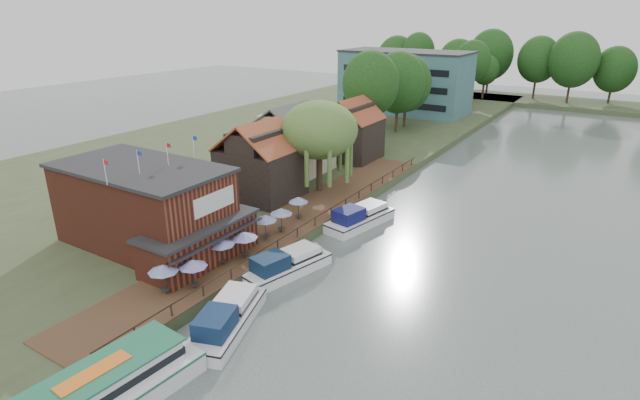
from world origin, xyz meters
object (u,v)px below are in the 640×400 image
Objects in this scene: umbrella_5 at (281,220)px; cruiser_1 at (287,262)px; hotel_block at (405,82)px; umbrella_1 at (194,274)px; umbrella_6 at (298,208)px; swan at (184,350)px; pub at (160,210)px; cruiser_0 at (227,314)px; cottage_c at (352,129)px; umbrella_2 at (222,252)px; cottage_a at (260,160)px; cottage_b at (291,138)px; umbrella_4 at (265,227)px; cruiser_2 at (360,215)px; umbrella_0 at (164,279)px; umbrella_3 at (244,245)px; willow at (319,147)px.

umbrella_5 is 0.26× the size of cruiser_1.
hotel_block is 76.26m from umbrella_1.
swan is at bearing -76.36° from umbrella_6.
cruiser_0 is (11.81, -4.92, -3.49)m from pub.
cruiser_1 is at bearing 64.65° from umbrella_1.
cottage_c reaches higher than umbrella_2.
cruiser_0 is (11.81, -38.92, -4.09)m from cottage_c.
cottage_a is at bearing -82.87° from hotel_block.
cottage_b is 1.00× the size of cruiser_0.
cruiser_0 is (5.22, -5.23, -1.13)m from umbrella_2.
umbrella_4 reaches higher than cruiser_2.
cruiser_1 is at bearing -31.57° from umbrella_4.
cottage_c is at bearing 88.28° from cruiser_0.
umbrella_2 is 5.81m from umbrella_4.
cruiser_2 is 24.10m from swan.
cottage_b is at bearing 108.53° from umbrella_0.
umbrella_4 is at bearing 90.63° from umbrella_2.
hotel_block is 61.36m from umbrella_6.
cruiser_1 is (3.43, 1.24, -1.18)m from umbrella_3.
umbrella_3 reaches higher than cruiser_0.
umbrella_5 is (7.79, -6.83, -2.96)m from cottage_a.
cottage_b is 18.24m from cruiser_2.
cottage_b is 4.04× the size of umbrella_5.
willow is 4.39× the size of umbrella_1.
cruiser_2 is at bearing 54.64° from pub.
willow reaches higher than cruiser_0.
umbrella_6 is (6.39, 11.55, -2.36)m from pub.
cottage_b is at bearing 138.49° from cruiser_1.
umbrella_4 is 1.00× the size of umbrella_6.
cottage_b is 37.04m from swan.
pub is 45.45× the size of swan.
umbrella_4 is at bearing 162.46° from cruiser_1.
hotel_block is at bearing 102.20° from cottage_c.
umbrella_4 is 0.26× the size of cruiser_1.
cruiser_1 is at bearing -61.59° from umbrella_6.
umbrella_5 is at bearing -76.76° from hotel_block.
cruiser_0 is at bearing 80.55° from swan.
pub is 8.42× the size of umbrella_3.
cottage_a is 0.90× the size of cruiser_2.
pub is at bearing -80.91° from cottage_b.
pub is 9.25m from umbrella_4.
hotel_block is 46.21m from cottage_b.
hotel_block reaches higher than swan.
umbrella_5 is 14.07m from cruiser_0.
umbrella_2 is (7.59, -14.70, -2.96)m from cottage_a.
umbrella_2 is at bearing 116.36° from cruiser_0.
umbrella_2 is 1.00× the size of umbrella_5.
pub is 0.79× the size of hotel_block.
cottage_b is 21.82m from umbrella_4.
hotel_block is at bearing 103.61° from umbrella_6.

